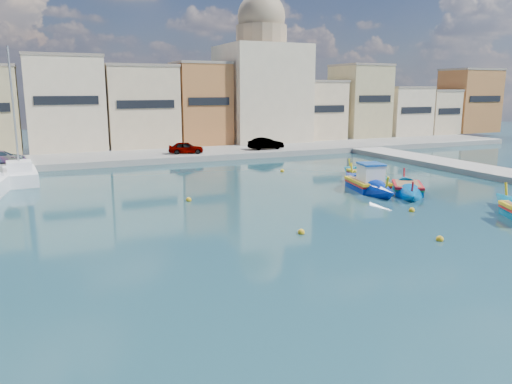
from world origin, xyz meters
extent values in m
plane|color=#14363E|center=(0.00, 0.00, 0.00)|extent=(160.00, 160.00, 0.00)
cube|color=gray|center=(0.00, 32.00, 0.30)|extent=(80.00, 8.00, 0.60)
cube|color=beige|center=(-13.86, 39.12, 5.55)|extent=(7.88, 6.24, 9.89)
cube|color=gray|center=(-13.86, 39.12, 10.64)|extent=(8.04, 6.37, 0.30)
cube|color=black|center=(-13.86, 35.95, 6.04)|extent=(6.30, 0.10, 0.90)
cube|color=beige|center=(-5.74, 39.72, 5.09)|extent=(7.88, 7.44, 8.99)
cube|color=gray|center=(-5.74, 39.72, 9.74)|extent=(8.04, 7.59, 0.30)
cube|color=black|center=(-5.74, 35.95, 5.54)|extent=(6.30, 0.10, 0.90)
cube|color=#B86F39|center=(1.54, 39.07, 5.31)|extent=(6.17, 6.13, 9.43)
cube|color=gray|center=(1.54, 39.07, 10.18)|extent=(6.29, 6.26, 0.30)
cube|color=black|center=(1.54, 35.95, 5.78)|extent=(4.93, 0.10, 0.90)
cube|color=tan|center=(9.05, 39.85, 3.63)|extent=(7.31, 7.69, 6.05)
cube|color=gray|center=(9.05, 39.85, 6.80)|extent=(7.46, 7.85, 0.30)
cube|color=black|center=(9.05, 35.95, 3.93)|extent=(5.85, 0.10, 0.90)
cube|color=beige|center=(17.02, 39.65, 4.31)|extent=(7.54, 7.30, 7.41)
cube|color=gray|center=(17.02, 39.65, 8.16)|extent=(7.69, 7.45, 0.30)
cube|color=black|center=(17.02, 35.95, 4.68)|extent=(6.03, 0.10, 0.90)
cube|color=tan|center=(24.93, 39.49, 5.42)|extent=(6.36, 6.97, 9.63)
cube|color=gray|center=(24.93, 39.49, 10.38)|extent=(6.48, 7.11, 0.30)
cube|color=black|center=(24.93, 35.95, 5.90)|extent=(5.09, 0.10, 0.90)
cube|color=beige|center=(32.15, 39.35, 3.93)|extent=(6.63, 6.70, 6.65)
cube|color=gray|center=(32.15, 39.35, 7.40)|extent=(6.76, 6.83, 0.30)
cube|color=black|center=(32.15, 35.95, 4.26)|extent=(5.30, 0.10, 0.90)
cube|color=beige|center=(38.26, 39.75, 3.70)|extent=(5.08, 7.51, 6.20)
cube|color=gray|center=(38.26, 39.75, 6.95)|extent=(5.18, 7.66, 0.30)
cube|color=black|center=(38.26, 35.95, 4.01)|extent=(4.06, 0.10, 0.90)
cube|color=#B86F39|center=(45.15, 39.00, 5.27)|extent=(7.79, 6.00, 9.33)
cube|color=gray|center=(45.15, 39.00, 10.08)|extent=(7.95, 6.12, 0.30)
cube|color=black|center=(45.15, 35.95, 5.73)|extent=(6.23, 0.10, 0.90)
cube|color=beige|center=(10.00, 40.00, 6.60)|extent=(10.00, 10.00, 12.00)
cylinder|color=#9E8466|center=(10.00, 40.00, 13.80)|extent=(6.40, 6.40, 2.40)
sphere|color=#9E8466|center=(10.00, 40.00, 15.99)|extent=(6.00, 6.00, 6.00)
imported|color=#4C1919|center=(-2.93, 30.50, 1.21)|extent=(3.83, 2.22, 1.23)
imported|color=#4C1919|center=(6.23, 30.50, 1.25)|extent=(3.96, 1.44, 1.30)
imported|color=#4C1919|center=(-20.02, 30.50, 1.17)|extent=(3.96, 1.68, 1.14)
cone|color=#006D9C|center=(8.96, 1.38, 0.27)|extent=(3.46, 4.10, 2.75)
cylinder|color=yellow|center=(9.10, 1.66, 0.97)|extent=(0.36, 0.52, 1.17)
cube|color=#0027A8|center=(4.61, 9.64, 0.21)|extent=(2.79, 3.74, 1.05)
cone|color=#0027A8|center=(5.22, 12.35, 0.26)|extent=(2.74, 3.51, 2.63)
cone|color=#0027A8|center=(4.00, 6.93, 0.26)|extent=(2.74, 3.51, 2.63)
cube|color=yellow|center=(4.61, 9.64, 0.65)|extent=(2.91, 3.93, 0.19)
cube|color=red|center=(4.61, 9.64, 0.46)|extent=(2.91, 3.82, 0.11)
cube|color=olive|center=(4.61, 9.64, 0.74)|extent=(2.42, 3.37, 0.06)
cylinder|color=yellow|center=(5.28, 12.62, 0.95)|extent=(0.25, 0.52, 1.15)
cylinder|color=yellow|center=(3.94, 6.66, 0.95)|extent=(0.25, 0.52, 1.15)
cube|color=white|center=(4.51, 9.17, 1.32)|extent=(1.81, 1.99, 1.16)
cube|color=#0F47A5|center=(4.51, 9.17, 1.96)|extent=(1.92, 2.13, 0.13)
cube|color=#005AA4|center=(6.56, 7.62, 0.19)|extent=(3.27, 3.57, 0.93)
cone|color=#005AA4|center=(8.01, 9.70, 0.23)|extent=(3.15, 3.39, 2.34)
cone|color=#005AA4|center=(5.11, 5.54, 0.23)|extent=(3.15, 3.39, 2.34)
cube|color=red|center=(6.56, 7.62, 0.58)|extent=(3.43, 3.75, 0.17)
cube|color=#197F33|center=(6.56, 7.62, 0.41)|extent=(3.38, 3.67, 0.09)
cube|color=olive|center=(6.56, 7.62, 0.65)|extent=(2.89, 3.19, 0.06)
cylinder|color=red|center=(8.15, 9.90, 0.84)|extent=(0.36, 0.43, 1.01)
cylinder|color=red|center=(4.96, 5.34, 0.84)|extent=(0.36, 0.43, 1.01)
cube|color=#00709A|center=(7.31, 13.63, 0.18)|extent=(1.98, 2.84, 0.90)
cone|color=#00709A|center=(7.46, 15.87, 0.22)|extent=(1.97, 2.67, 2.22)
cone|color=#00709A|center=(7.15, 11.38, 0.22)|extent=(1.97, 2.67, 2.22)
cube|color=yellow|center=(7.31, 13.63, 0.56)|extent=(2.06, 2.99, 0.16)
cube|color=red|center=(7.31, 13.63, 0.40)|extent=(2.07, 2.89, 0.09)
cube|color=olive|center=(7.31, 13.63, 0.63)|extent=(1.69, 2.57, 0.05)
cylinder|color=yellow|center=(7.48, 16.09, 0.81)|extent=(0.15, 0.43, 0.98)
cylinder|color=yellow|center=(7.14, 11.16, 0.81)|extent=(0.15, 0.43, 0.98)
cube|color=white|center=(-18.50, 23.10, 0.35)|extent=(2.67, 5.99, 1.28)
cone|color=white|center=(-18.69, 26.87, 0.35)|extent=(2.54, 3.47, 2.37)
cube|color=white|center=(-18.50, 23.10, 1.33)|extent=(1.88, 2.19, 0.69)
cylinder|color=#999EA3|center=(-18.52, 23.52, 5.43)|extent=(0.16, 0.16, 9.87)
sphere|color=gold|center=(-5.27, 1.71, 0.08)|extent=(0.36, 0.36, 0.36)
sphere|color=gold|center=(3.03, 3.10, 0.08)|extent=(0.36, 0.36, 0.36)
sphere|color=gold|center=(2.57, 19.28, 0.08)|extent=(0.36, 0.36, 0.36)
sphere|color=gold|center=(-8.33, 11.29, 0.08)|extent=(0.36, 0.36, 0.36)
sphere|color=gold|center=(0.26, -2.06, 0.08)|extent=(0.36, 0.36, 0.36)
camera|label=1|loc=(-17.23, -19.54, 7.19)|focal=35.00mm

